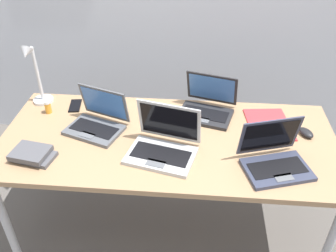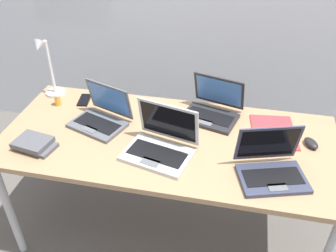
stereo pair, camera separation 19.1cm
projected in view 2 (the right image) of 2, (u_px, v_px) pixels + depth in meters
The scene contains 12 objects.
ground_plane at pixel (168, 228), 2.39m from camera, with size 12.00×12.00×0.00m, color #56514C.
desk at pixel (168, 146), 2.00m from camera, with size 1.80×0.80×0.74m.
desk_lamp at pixel (47, 68), 2.20m from camera, with size 0.12×0.18×0.40m.
laptop_back_right at pixel (161, 144), 1.84m from camera, with size 0.38×0.34×0.24m.
laptop_near_mouse at pixel (271, 167), 1.71m from camera, with size 0.37×0.33×0.23m.
laptop_front_right at pixel (101, 117), 2.05m from camera, with size 0.36×0.33×0.22m.
laptop_back_left at pixel (212, 109), 2.11m from camera, with size 0.36×0.33×0.22m.
computer_mouse at pixel (311, 143), 1.90m from camera, with size 0.06×0.10×0.03m, color black.
cell_phone at pixel (84, 100), 2.27m from camera, with size 0.06×0.14×0.01m, color black.
pill_bottle at pixel (57, 99), 2.21m from camera, with size 0.04×0.04×0.08m.
book_stack at pixel (34, 144), 1.88m from camera, with size 0.23×0.17×0.05m.
paper_folder_center at pixel (274, 132), 2.00m from camera, with size 0.23×0.31×0.01m, color red.
Camera 2 is at (0.32, -1.53, 1.93)m, focal length 39.25 mm.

